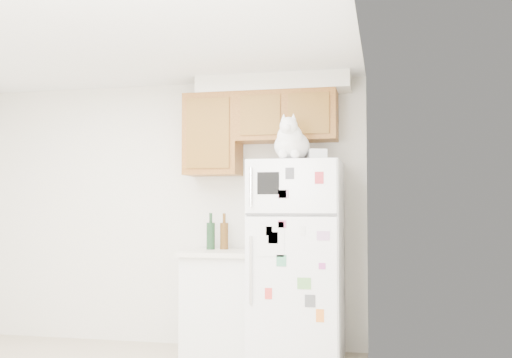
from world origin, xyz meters
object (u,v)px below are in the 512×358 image
(storage_box_front, at_px, (317,155))
(bottle_amber, at_px, (224,231))
(base_counter, at_px, (222,302))
(bottle_green, at_px, (211,231))
(cat, at_px, (292,143))
(storage_box_back, at_px, (312,157))
(refrigerator, at_px, (297,260))

(storage_box_front, height_order, bottle_amber, storage_box_front)
(base_counter, xyz_separation_m, bottle_green, (-0.13, 0.09, 0.62))
(base_counter, relative_size, bottle_amber, 2.79)
(cat, relative_size, bottle_green, 1.59)
(cat, distance_m, storage_box_back, 0.38)
(bottle_green, bearing_deg, base_counter, -34.76)
(refrigerator, height_order, cat, cat)
(base_counter, distance_m, cat, 1.56)
(refrigerator, bearing_deg, base_counter, 173.90)
(storage_box_back, distance_m, storage_box_front, 0.29)
(bottle_green, distance_m, bottle_amber, 0.12)
(storage_box_front, height_order, bottle_green, storage_box_front)
(bottle_green, relative_size, bottle_amber, 1.01)
(refrigerator, distance_m, bottle_amber, 0.77)
(refrigerator, bearing_deg, cat, -94.24)
(bottle_amber, bearing_deg, base_counter, -83.00)
(refrigerator, distance_m, base_counter, 0.79)
(cat, relative_size, storage_box_front, 3.52)
(base_counter, bearing_deg, refrigerator, -6.10)
(bottle_green, bearing_deg, storage_box_front, -16.48)
(storage_box_front, bearing_deg, cat, 179.59)
(storage_box_back, height_order, bottle_green, storage_box_back)
(storage_box_front, bearing_deg, bottle_amber, 140.58)
(cat, bearing_deg, storage_box_front, 18.16)
(bottle_green, height_order, bottle_amber, bottle_green)
(base_counter, height_order, cat, cat)
(base_counter, bearing_deg, storage_box_front, -13.28)
(cat, distance_m, bottle_green, 1.16)
(base_counter, distance_m, storage_box_back, 1.52)
(refrigerator, xyz_separation_m, bottle_amber, (-0.71, 0.21, 0.23))
(refrigerator, height_order, base_counter, refrigerator)
(base_counter, xyz_separation_m, bottle_amber, (-0.02, 0.13, 0.62))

